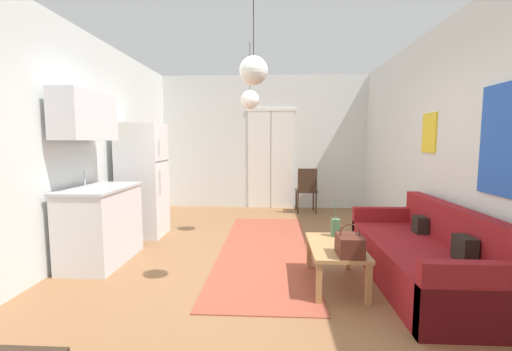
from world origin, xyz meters
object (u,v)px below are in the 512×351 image
object	(u,v)px
bamboo_vase	(335,227)
handbag	(350,245)
coffee_table	(336,250)
refrigerator	(143,180)
pendant_lamp_near	(254,70)
couch	(426,259)
accent_chair	(307,188)
pendant_lamp_far	(250,100)

from	to	relation	value
bamboo_vase	handbag	distance (m)	0.62
bamboo_vase	coffee_table	bearing A→B (deg)	-99.34
refrigerator	pendant_lamp_near	size ratio (longest dim) A/B	1.88
couch	accent_chair	distance (m)	3.47
bamboo_vase	refrigerator	bearing A→B (deg)	153.28
couch	coffee_table	bearing A→B (deg)	-176.22
bamboo_vase	refrigerator	xyz separation A→B (m)	(-2.68, 1.35, 0.35)
refrigerator	pendant_lamp_far	bearing A→B (deg)	-1.95
pendant_lamp_far	refrigerator	bearing A→B (deg)	178.05
coffee_table	refrigerator	bearing A→B (deg)	147.65
pendant_lamp_near	accent_chair	bearing A→B (deg)	77.14
refrigerator	accent_chair	distance (m)	3.20
bamboo_vase	pendant_lamp_far	xyz separation A→B (m)	(-1.03, 1.29, 1.54)
pendant_lamp_far	coffee_table	bearing A→B (deg)	-58.72
handbag	pendant_lamp_far	bearing A→B (deg)	118.71
coffee_table	accent_chair	distance (m)	3.41
refrigerator	pendant_lamp_near	xyz separation A→B (m)	(1.82, -1.96, 1.21)
refrigerator	handbag	bearing A→B (deg)	-36.09
coffee_table	handbag	distance (m)	0.34
coffee_table	bamboo_vase	distance (m)	0.35
couch	bamboo_vase	xyz separation A→B (m)	(-0.87, 0.25, 0.25)
coffee_table	refrigerator	xyz separation A→B (m)	(-2.62, 1.66, 0.50)
pendant_lamp_far	pendant_lamp_near	bearing A→B (deg)	-84.95
refrigerator	pendant_lamp_near	bearing A→B (deg)	-47.18
handbag	accent_chair	world-z (taller)	accent_chair
coffee_table	pendant_lamp_near	distance (m)	1.92
coffee_table	refrigerator	world-z (taller)	refrigerator
pendant_lamp_far	couch	bearing A→B (deg)	-39.18
refrigerator	pendant_lamp_far	size ratio (longest dim) A/B	1.82
couch	coffee_table	world-z (taller)	couch
accent_chair	pendant_lamp_near	bearing A→B (deg)	74.99
handbag	pendant_lamp_far	size ratio (longest dim) A/B	0.32
coffee_table	handbag	size ratio (longest dim) A/B	3.05
couch	coffee_table	size ratio (longest dim) A/B	2.29
coffee_table	pendant_lamp_far	size ratio (longest dim) A/B	0.96
coffee_table	handbag	xyz separation A→B (m)	(0.07, -0.30, 0.15)
couch	accent_chair	bearing A→B (deg)	104.78
handbag	refrigerator	bearing A→B (deg)	143.91
coffee_table	handbag	bearing A→B (deg)	-77.19
couch	pendant_lamp_near	world-z (taller)	pendant_lamp_near
refrigerator	pendant_lamp_far	xyz separation A→B (m)	(1.65, -0.06, 1.19)
handbag	pendant_lamp_far	world-z (taller)	pendant_lamp_far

